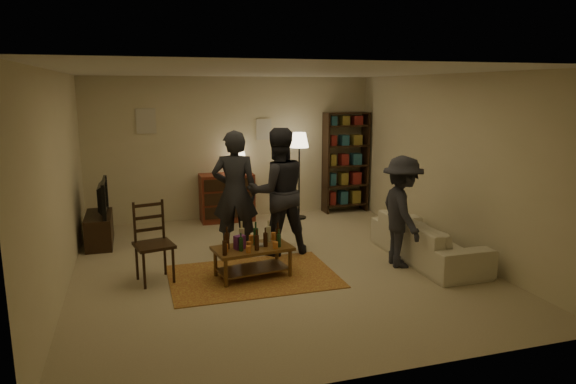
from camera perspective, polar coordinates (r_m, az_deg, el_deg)
name	(u,v)px	position (r m, az deg, el deg)	size (l,w,h in m)	color
floor	(276,266)	(7.40, -1.36, -8.17)	(6.00, 6.00, 0.00)	#C6B793
room_shell	(199,125)	(9.79, -9.87, 7.37)	(6.00, 6.00, 6.00)	beige
rug	(253,276)	(7.00, -3.92, -9.32)	(2.20, 1.50, 0.01)	maroon
coffee_table	(252,250)	(6.87, -4.00, -6.41)	(1.09, 0.70, 0.76)	brown
dining_chair	(152,239)	(6.92, -14.85, -5.04)	(0.55, 0.55, 1.07)	black
tv_stand	(99,221)	(8.79, -20.26, -3.09)	(0.40, 1.00, 1.06)	black
dresser	(227,196)	(9.78, -6.75, -0.46)	(1.00, 0.50, 1.36)	maroon
bookshelf	(345,161)	(10.45, 6.40, 3.42)	(0.90, 0.34, 2.02)	black
floor_lamp	(299,146)	(9.74, 1.26, 5.13)	(0.36, 0.36, 1.66)	black
sofa	(427,240)	(7.82, 15.23, -5.15)	(2.08, 0.81, 0.61)	beige
person_left	(235,193)	(7.75, -5.92, -0.08)	(0.69, 0.45, 1.88)	#222329
person_right	(278,192)	(7.70, -1.14, 0.03)	(0.93, 0.73, 1.92)	#24242B
person_by_sofa	(402,212)	(7.36, 12.54, -2.16)	(1.02, 0.58, 1.57)	#26262D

